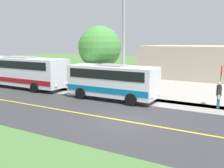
# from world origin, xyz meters

# --- Properties ---
(ground_plane) EXTENTS (120.00, 120.00, 0.00)m
(ground_plane) POSITION_xyz_m (0.00, 0.00, 0.00)
(ground_plane) COLOR #477238
(road_surface) EXTENTS (8.00, 100.00, 0.01)m
(road_surface) POSITION_xyz_m (0.00, 0.00, 0.00)
(road_surface) COLOR #333335
(road_surface) RESTS_ON ground
(sidewalk) EXTENTS (2.40, 100.00, 0.01)m
(sidewalk) POSITION_xyz_m (-5.20, 0.00, 0.00)
(sidewalk) COLOR gray
(sidewalk) RESTS_ON ground
(parking_lot_surface) EXTENTS (14.00, 36.00, 0.01)m
(parking_lot_surface) POSITION_xyz_m (-12.40, 3.00, 0.00)
(parking_lot_surface) COLOR #9E9991
(parking_lot_surface) RESTS_ON ground
(road_centre_line) EXTENTS (0.16, 100.00, 0.00)m
(road_centre_line) POSITION_xyz_m (0.00, 0.00, 0.01)
(road_centre_line) COLOR gold
(road_centre_line) RESTS_ON ground
(shuttle_bus_front) EXTENTS (2.56, 7.18, 2.74)m
(shuttle_bus_front) POSITION_xyz_m (-4.46, -3.30, 1.51)
(shuttle_bus_front) COLOR white
(shuttle_bus_front) RESTS_ON ground
(transit_bus_rear) EXTENTS (2.76, 10.42, 3.03)m
(transit_bus_rear) POSITION_xyz_m (-4.56, -13.72, 1.67)
(transit_bus_rear) COLOR white
(transit_bus_rear) RESTS_ON ground
(pedestrian_with_bags) EXTENTS (0.72, 0.34, 1.82)m
(pedestrian_with_bags) POSITION_xyz_m (-5.68, 4.30, 0.99)
(pedestrian_with_bags) COLOR #335972
(pedestrian_with_bags) RESTS_ON ground
(stop_sign) EXTENTS (0.76, 0.07, 2.88)m
(stop_sign) POSITION_xyz_m (-6.10, 4.30, 1.96)
(stop_sign) COLOR slate
(stop_sign) RESTS_ON ground
(street_light_pole) EXTENTS (1.97, 0.24, 8.06)m
(street_light_pole) POSITION_xyz_m (-4.88, -2.62, 4.44)
(street_light_pole) COLOR #9E9EA3
(street_light_pole) RESTS_ON ground
(tree_curbside) EXTENTS (3.93, 3.93, 5.89)m
(tree_curbside) POSITION_xyz_m (-7.40, -6.32, 3.91)
(tree_curbside) COLOR #4C3826
(tree_curbside) RESTS_ON ground
(commercial_building) EXTENTS (10.00, 16.87, 3.91)m
(commercial_building) POSITION_xyz_m (-21.40, 1.70, 1.95)
(commercial_building) COLOR #B7A893
(commercial_building) RESTS_ON ground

